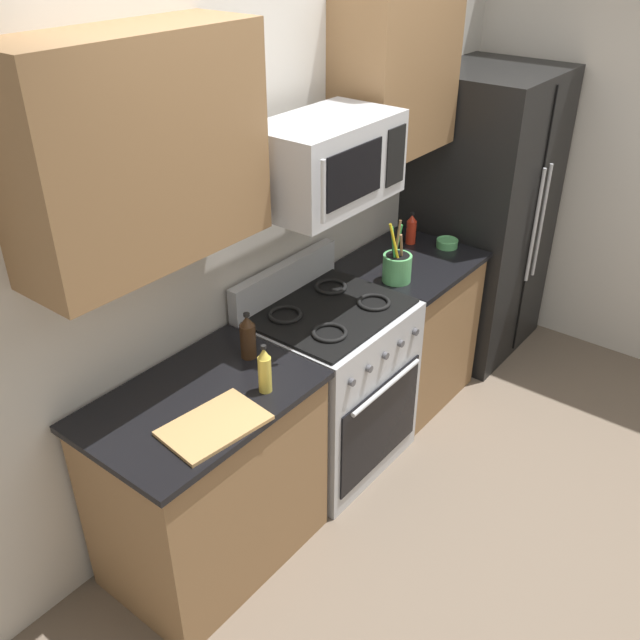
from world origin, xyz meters
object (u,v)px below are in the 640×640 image
range_oven (329,384)px  bottle_hot_sauce (411,229)px  utensil_crock (397,266)px  cutting_board (214,425)px  bottle_oil (265,370)px  prep_bowl (447,243)px  refrigerator (480,216)px  microwave (326,161)px  bottle_soy (248,337)px

range_oven → bottle_hot_sauce: bearing=7.4°
utensil_crock → cutting_board: (-1.46, -0.11, -0.08)m
bottle_hot_sauce → bottle_oil: bearing=-169.4°
prep_bowl → bottle_hot_sauce: bearing=113.1°
bottle_oil → prep_bowl: 1.72m
refrigerator → prep_bowl: size_ratio=14.34×
refrigerator → utensil_crock: (-1.08, -0.06, 0.08)m
refrigerator → microwave: (-1.57, 0.05, 0.75)m
refrigerator → cutting_board: size_ratio=4.66×
cutting_board → bottle_hot_sauce: bottle_hot_sauce is taller
prep_bowl → cutting_board: bearing=-176.9°
bottle_hot_sauce → prep_bowl: bottle_hot_sauce is taller
cutting_board → bottle_soy: 0.51m
bottle_soy → refrigerator: bearing=-1.8°
utensil_crock → prep_bowl: utensil_crock is taller
cutting_board → bottle_soy: bearing=27.6°
refrigerator → range_oven: bearing=179.4°
utensil_crock → cutting_board: bearing=-175.7°
bottle_hot_sauce → bottle_oil: 1.65m
range_oven → utensil_crock: bearing=-8.5°
cutting_board → prep_bowl: 2.01m
bottle_oil → prep_bowl: (1.71, 0.11, -0.08)m
bottle_hot_sauce → range_oven: bearing=-172.6°
bottle_oil → bottle_soy: bearing=57.9°
range_oven → bottle_oil: size_ratio=4.92×
microwave → bottle_oil: bearing=-162.8°
prep_bowl → utensil_crock: bearing=179.8°
bottle_hot_sauce → bottle_soy: (-1.48, -0.08, 0.01)m
cutting_board → bottle_hot_sauce: (1.92, 0.31, 0.08)m
range_oven → prep_bowl: bearing=-4.1°
refrigerator → bottle_oil: size_ratio=8.27×
refrigerator → cutting_board: bearing=-176.3°
utensil_crock → bottle_hot_sauce: bearing=23.0°
microwave → range_oven: bearing=-89.9°
bottle_hot_sauce → microwave: bearing=-174.3°
refrigerator → prep_bowl: refrigerator is taller
microwave → bottle_soy: microwave is taller
bottle_oil → bottle_soy: 0.27m
range_oven → refrigerator: bearing=-0.6°
bottle_oil → bottle_hot_sauce: bearing=10.6°
refrigerator → utensil_crock: refrigerator is taller
bottle_hot_sauce → bottle_oil: bottle_oil is taller
utensil_crock → microwave: bearing=168.4°
cutting_board → bottle_oil: 0.31m
range_oven → utensil_crock: utensil_crock is taller
bottle_soy → microwave: bearing=-2.0°
refrigerator → bottle_hot_sauce: bearing=167.2°
microwave → prep_bowl: microwave is taller
utensil_crock → refrigerator: bearing=2.9°
range_oven → microwave: 1.20m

